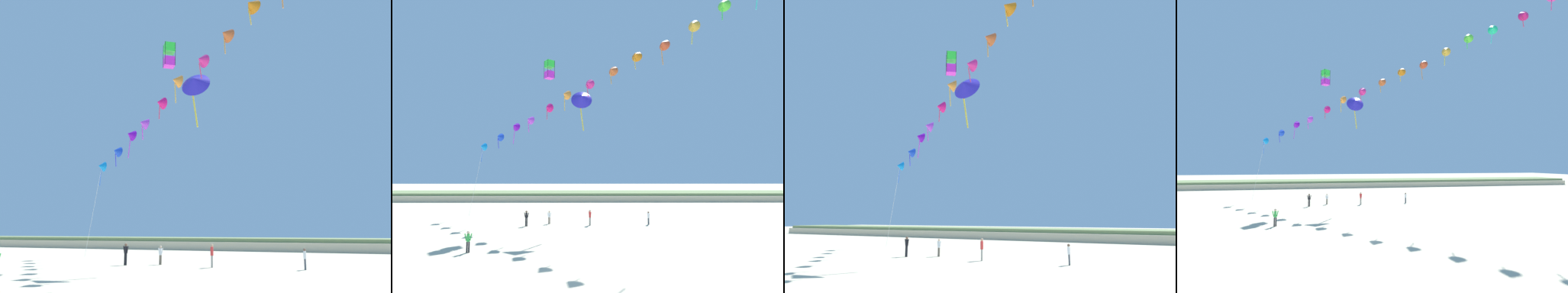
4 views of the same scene
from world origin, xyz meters
TOP-DOWN VIEW (x-y plane):
  - dune_ridge at (0.00, 45.32)m, footprint 120.00×10.64m
  - person_near_left at (0.22, 15.21)m, footprint 0.34×0.59m
  - person_near_right at (7.06, 15.73)m, footprint 0.25×0.52m
  - person_mid_center at (-4.58, 16.23)m, footprint 0.53×0.24m
  - person_far_left at (-6.99, 14.73)m, footprint 0.60×0.27m
  - kite_banner_string at (2.40, 11.81)m, footprint 36.63×22.69m
  - large_kite_low_lead at (-5.00, 18.38)m, footprint 1.43×1.43m
  - large_kite_mid_trail at (-0.74, 13.99)m, footprint 2.46×1.83m

SIDE VIEW (x-z plane):
  - dune_ridge at x=0.00m, z-range 0.00..1.67m
  - person_near_right at x=7.06m, z-range 0.12..1.62m
  - person_mid_center at x=-4.58m, z-range 0.12..1.64m
  - person_far_left at x=-6.99m, z-range 0.14..1.87m
  - person_near_left at x=0.22m, z-range 0.14..1.89m
  - large_kite_mid_trail at x=-0.74m, z-range 12.04..17.10m
  - kite_banner_string at x=2.40m, z-range 4.52..29.29m
  - large_kite_low_lead at x=-5.00m, z-range 18.17..20.51m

